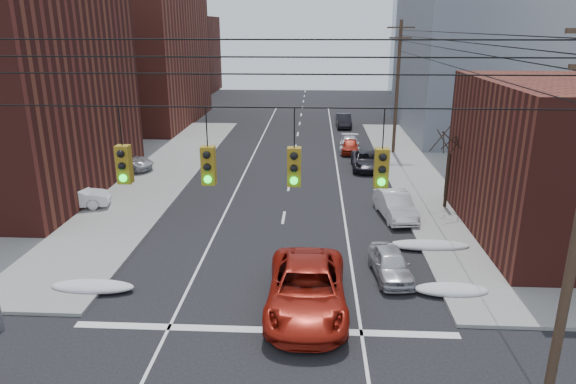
# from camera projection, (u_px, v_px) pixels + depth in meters

# --- Properties ---
(building_brick_far) EXTENTS (22.00, 18.00, 12.00)m
(building_brick_far) POSITION_uv_depth(u_px,v_px,m) (143.00, 56.00, 82.17)
(building_brick_far) COLOR #501D18
(building_brick_far) RESTS_ON ground
(building_office) EXTENTS (22.00, 20.00, 25.00)m
(building_office) POSITION_uv_depth(u_px,v_px,m) (528.00, 4.00, 49.27)
(building_office) COLOR gray
(building_office) RESTS_ON ground
(building_glass) EXTENTS (20.00, 18.00, 22.00)m
(building_glass) POSITION_uv_depth(u_px,v_px,m) (470.00, 23.00, 74.33)
(building_glass) COLOR gray
(building_glass) RESTS_ON ground
(utility_pole_far) EXTENTS (2.20, 0.28, 11.00)m
(utility_pole_far) POSITION_uv_depth(u_px,v_px,m) (397.00, 86.00, 42.51)
(utility_pole_far) COLOR #473323
(utility_pole_far) RESTS_ON ground
(traffic_signals) EXTENTS (17.00, 0.42, 2.02)m
(traffic_signals) POSITION_uv_depth(u_px,v_px,m) (251.00, 164.00, 13.03)
(traffic_signals) COLOR black
(traffic_signals) RESTS_ON ground
(bare_tree) EXTENTS (2.09, 2.20, 4.93)m
(bare_tree) POSITION_uv_depth(u_px,v_px,m) (448.00, 172.00, 30.22)
(bare_tree) COLOR black
(bare_tree) RESTS_ON ground
(snow_nw) EXTENTS (3.50, 1.08, 0.42)m
(snow_nw) POSITION_uv_depth(u_px,v_px,m) (93.00, 286.00, 21.27)
(snow_nw) COLOR silver
(snow_nw) RESTS_ON ground
(snow_ne) EXTENTS (3.00, 1.08, 0.42)m
(snow_ne) POSITION_uv_depth(u_px,v_px,m) (451.00, 290.00, 21.01)
(snow_ne) COLOR silver
(snow_ne) RESTS_ON ground
(snow_east_far) EXTENTS (4.00, 1.08, 0.42)m
(snow_east_far) POSITION_uv_depth(u_px,v_px,m) (428.00, 245.00, 25.28)
(snow_east_far) COLOR silver
(snow_east_far) RESTS_ON ground
(red_pickup) EXTENTS (3.02, 6.51, 1.81)m
(red_pickup) POSITION_uv_depth(u_px,v_px,m) (307.00, 289.00, 19.66)
(red_pickup) COLOR maroon
(red_pickup) RESTS_ON ground
(parked_car_a) EXTENTS (1.83, 3.81, 1.26)m
(parked_car_a) POSITION_uv_depth(u_px,v_px,m) (391.00, 264.00, 22.38)
(parked_car_a) COLOR silver
(parked_car_a) RESTS_ON ground
(parked_car_b) EXTENTS (2.16, 4.63, 1.47)m
(parked_car_b) POSITION_uv_depth(u_px,v_px,m) (395.00, 205.00, 29.35)
(parked_car_b) COLOR silver
(parked_car_b) RESTS_ON ground
(parked_car_c) EXTENTS (2.26, 4.76, 1.31)m
(parked_car_c) POSITION_uv_depth(u_px,v_px,m) (366.00, 160.00, 39.46)
(parked_car_c) COLOR black
(parked_car_c) RESTS_ON ground
(parked_car_d) EXTENTS (1.98, 4.32, 1.22)m
(parked_car_d) POSITION_uv_depth(u_px,v_px,m) (350.00, 144.00, 45.06)
(parked_car_d) COLOR silver
(parked_car_d) RESTS_ON ground
(parked_car_e) EXTENTS (1.71, 3.79, 1.26)m
(parked_car_e) POSITION_uv_depth(u_px,v_px,m) (350.00, 146.00, 44.42)
(parked_car_e) COLOR maroon
(parked_car_e) RESTS_ON ground
(parked_car_f) EXTENTS (1.61, 4.38, 1.43)m
(parked_car_f) POSITION_uv_depth(u_px,v_px,m) (344.00, 121.00, 55.72)
(parked_car_f) COLOR black
(parked_car_f) RESTS_ON ground
(lot_car_a) EXTENTS (4.34, 2.32, 1.36)m
(lot_car_a) POSITION_uv_depth(u_px,v_px,m) (73.00, 197.00, 30.51)
(lot_car_a) COLOR white
(lot_car_a) RESTS_ON sidewalk_nw
(lot_car_b) EXTENTS (5.08, 3.10, 1.32)m
(lot_car_b) POSITION_uv_depth(u_px,v_px,m) (122.00, 161.00, 38.59)
(lot_car_b) COLOR #B7B6BB
(lot_car_b) RESTS_ON sidewalk_nw
(lot_car_d) EXTENTS (4.91, 2.97, 1.56)m
(lot_car_d) POSITION_uv_depth(u_px,v_px,m) (48.00, 158.00, 39.03)
(lot_car_d) COLOR silver
(lot_car_d) RESTS_ON sidewalk_nw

